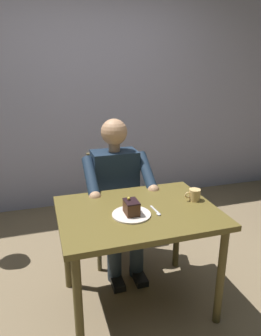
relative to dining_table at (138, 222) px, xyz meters
name	(u,v)px	position (x,y,z in m)	size (l,w,h in m)	color
ground_plane	(137,302)	(0.00, 0.00, -0.63)	(14.00, 14.00, 0.00)	#7E6A4E
cafe_rear_panel	(85,76)	(0.00, -1.87, 0.87)	(6.40, 0.12, 3.00)	#A1A0BE
dining_table	(138,222)	(0.00, 0.00, 0.00)	(1.00, 0.75, 0.72)	brown
chair	(113,200)	(0.00, -0.69, -0.14)	(0.42, 0.42, 0.90)	brown
seated_person	(117,193)	(0.00, -0.51, 0.00)	(0.53, 0.58, 1.21)	#1A293C
dessert_plate	(131,214)	(0.06, 0.06, 0.10)	(0.24, 0.24, 0.01)	silver
cake_slice	(131,207)	(0.06, 0.06, 0.14)	(0.08, 0.11, 0.11)	#4E2D19
coffee_cup	(194,195)	(-0.41, -0.03, 0.13)	(0.11, 0.08, 0.08)	#D9B16D
dessert_spoon	(157,212)	(-0.10, 0.07, 0.09)	(0.03, 0.14, 0.01)	silver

